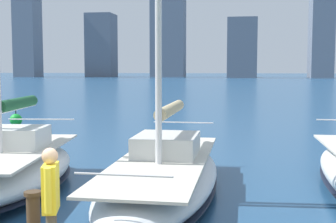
# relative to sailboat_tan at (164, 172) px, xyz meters

# --- Properties ---
(city_skyline) EXTENTS (163.86, 19.90, 43.09)m
(city_skyline) POSITION_rel_sailboat_tan_xyz_m (-5.58, -155.39, 17.07)
(city_skyline) COLOR gray
(city_skyline) RESTS_ON ground
(sailboat_tan) EXTENTS (2.78, 8.79, 12.66)m
(sailboat_tan) POSITION_rel_sailboat_tan_xyz_m (0.00, 0.00, 0.00)
(sailboat_tan) COLOR silver
(sailboat_tan) RESTS_ON ground
(sailboat_forest) EXTENTS (3.69, 6.90, 11.31)m
(sailboat_forest) POSITION_rel_sailboat_tan_xyz_m (4.21, 0.21, 0.06)
(sailboat_forest) COLOR white
(sailboat_forest) RESTS_ON ground
(person_yellow_shirt) EXTENTS (0.30, 0.59, 1.65)m
(person_yellow_shirt) POSITION_rel_sailboat_tan_xyz_m (0.55, 5.91, 0.98)
(person_yellow_shirt) COLOR #4C473D
(person_yellow_shirt) RESTS_ON dock_pier
(mooring_post) EXTENTS (0.26, 0.26, 0.91)m
(mooring_post) POSITION_rel_sailboat_tan_xyz_m (1.03, 5.45, 0.46)
(mooring_post) COLOR #423323
(mooring_post) RESTS_ON dock_pier
(channel_buoy) EXTENTS (0.70, 0.70, 1.40)m
(channel_buoy) POSITION_rel_sailboat_tan_xyz_m (10.82, -13.19, -0.26)
(channel_buoy) COLOR green
(channel_buoy) RESTS_ON ground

